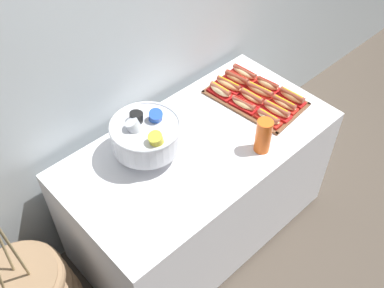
{
  "coord_description": "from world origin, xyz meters",
  "views": [
    {
      "loc": [
        -1.13,
        -1.15,
        2.46
      ],
      "look_at": [
        -0.09,
        -0.04,
        0.87
      ],
      "focal_mm": 42.31,
      "sensor_mm": 36.0,
      "label": 1
    }
  ],
  "objects_px": {
    "hot_dog_5": "(252,98)",
    "hot_dog_8": "(220,91)",
    "hot_dog_0": "(268,118)",
    "cup_stack": "(263,136)",
    "buffet_table": "(199,188)",
    "hot_dog_7": "(267,85)",
    "hot_dog_6": "(260,91)",
    "punch_bowl": "(146,135)",
    "hot_dog_1": "(276,110)",
    "hot_dog_2": "(284,104)",
    "hot_dog_9": "(229,85)",
    "serving_tray": "(255,98)",
    "hot_dog_11": "(245,73)",
    "hot_dog_10": "(237,79)",
    "hot_dog_4": "(244,104)",
    "hot_dog_3": "(292,97)"
  },
  "relations": [
    {
      "from": "hot_dog_5",
      "to": "hot_dog_8",
      "type": "relative_size",
      "value": 1.05
    },
    {
      "from": "hot_dog_0",
      "to": "cup_stack",
      "type": "bearing_deg",
      "value": -148.6
    },
    {
      "from": "buffet_table",
      "to": "hot_dog_8",
      "type": "bearing_deg",
      "value": 29.26
    },
    {
      "from": "hot_dog_7",
      "to": "hot_dog_0",
      "type": "bearing_deg",
      "value": -138.69
    },
    {
      "from": "buffet_table",
      "to": "hot_dog_6",
      "type": "bearing_deg",
      "value": 4.39
    },
    {
      "from": "hot_dog_0",
      "to": "hot_dog_5",
      "type": "bearing_deg",
      "value": 70.61
    },
    {
      "from": "buffet_table",
      "to": "punch_bowl",
      "type": "bearing_deg",
      "value": 155.55
    },
    {
      "from": "hot_dog_0",
      "to": "cup_stack",
      "type": "distance_m",
      "value": 0.21
    },
    {
      "from": "buffet_table",
      "to": "punch_bowl",
      "type": "height_order",
      "value": "punch_bowl"
    },
    {
      "from": "hot_dog_1",
      "to": "hot_dog_2",
      "type": "relative_size",
      "value": 1.08
    },
    {
      "from": "buffet_table",
      "to": "hot_dog_8",
      "type": "xyz_separation_m",
      "value": [
        0.34,
        0.19,
        0.41
      ]
    },
    {
      "from": "hot_dog_6",
      "to": "hot_dog_9",
      "type": "height_order",
      "value": "same"
    },
    {
      "from": "hot_dog_0",
      "to": "hot_dog_2",
      "type": "height_order",
      "value": "same"
    },
    {
      "from": "buffet_table",
      "to": "hot_dog_0",
      "type": "height_order",
      "value": "hot_dog_0"
    },
    {
      "from": "hot_dog_0",
      "to": "hot_dog_6",
      "type": "height_order",
      "value": "hot_dog_6"
    },
    {
      "from": "hot_dog_7",
      "to": "punch_bowl",
      "type": "xyz_separation_m",
      "value": [
        -0.83,
        0.07,
        0.11
      ]
    },
    {
      "from": "serving_tray",
      "to": "hot_dog_11",
      "type": "xyz_separation_m",
      "value": [
        0.1,
        0.17,
        0.03
      ]
    },
    {
      "from": "hot_dog_2",
      "to": "hot_dog_5",
      "type": "height_order",
      "value": "same"
    },
    {
      "from": "hot_dog_10",
      "to": "hot_dog_4",
      "type": "bearing_deg",
      "value": -127.22
    },
    {
      "from": "hot_dog_8",
      "to": "hot_dog_0",
      "type": "bearing_deg",
      "value": -84.94
    },
    {
      "from": "punch_bowl",
      "to": "buffet_table",
      "type": "bearing_deg",
      "value": -24.45
    },
    {
      "from": "cup_stack",
      "to": "hot_dog_10",
      "type": "bearing_deg",
      "value": 56.67
    },
    {
      "from": "hot_dog_0",
      "to": "hot_dog_5",
      "type": "height_order",
      "value": "same"
    },
    {
      "from": "hot_dog_8",
      "to": "hot_dog_11",
      "type": "height_order",
      "value": "hot_dog_8"
    },
    {
      "from": "serving_tray",
      "to": "hot_dog_3",
      "type": "bearing_deg",
      "value": -50.66
    },
    {
      "from": "hot_dog_2",
      "to": "hot_dog_9",
      "type": "height_order",
      "value": "hot_dog_9"
    },
    {
      "from": "hot_dog_6",
      "to": "serving_tray",
      "type": "bearing_deg",
      "value": -174.94
    },
    {
      "from": "hot_dog_11",
      "to": "hot_dog_9",
      "type": "bearing_deg",
      "value": -174.94
    },
    {
      "from": "serving_tray",
      "to": "hot_dog_8",
      "type": "xyz_separation_m",
      "value": [
        -0.13,
        0.15,
        0.03
      ]
    },
    {
      "from": "punch_bowl",
      "to": "cup_stack",
      "type": "distance_m",
      "value": 0.57
    },
    {
      "from": "buffet_table",
      "to": "hot_dog_4",
      "type": "relative_size",
      "value": 8.86
    },
    {
      "from": "hot_dog_0",
      "to": "hot_dog_4",
      "type": "distance_m",
      "value": 0.17
    },
    {
      "from": "hot_dog_6",
      "to": "hot_dog_11",
      "type": "relative_size",
      "value": 1.01
    },
    {
      "from": "serving_tray",
      "to": "hot_dog_6",
      "type": "relative_size",
      "value": 3.04
    },
    {
      "from": "hot_dog_2",
      "to": "buffet_table",
      "type": "bearing_deg",
      "value": 166.34
    },
    {
      "from": "hot_dog_9",
      "to": "hot_dog_11",
      "type": "relative_size",
      "value": 1.05
    },
    {
      "from": "hot_dog_5",
      "to": "hot_dog_10",
      "type": "xyz_separation_m",
      "value": [
        0.06,
        0.17,
        0.0
      ]
    },
    {
      "from": "hot_dog_4",
      "to": "serving_tray",
      "type": "bearing_deg",
      "value": 5.06
    },
    {
      "from": "hot_dog_0",
      "to": "punch_bowl",
      "type": "distance_m",
      "value": 0.68
    },
    {
      "from": "hot_dog_5",
      "to": "hot_dog_8",
      "type": "distance_m",
      "value": 0.18
    },
    {
      "from": "hot_dog_7",
      "to": "hot_dog_11",
      "type": "distance_m",
      "value": 0.17
    },
    {
      "from": "hot_dog_0",
      "to": "hot_dog_11",
      "type": "distance_m",
      "value": 0.4
    },
    {
      "from": "hot_dog_2",
      "to": "hot_dog_9",
      "type": "distance_m",
      "value": 0.34
    },
    {
      "from": "hot_dog_0",
      "to": "hot_dog_9",
      "type": "distance_m",
      "value": 0.34
    },
    {
      "from": "punch_bowl",
      "to": "cup_stack",
      "type": "relative_size",
      "value": 1.82
    },
    {
      "from": "hot_dog_3",
      "to": "hot_dog_6",
      "type": "relative_size",
      "value": 0.93
    },
    {
      "from": "hot_dog_10",
      "to": "punch_bowl",
      "type": "distance_m",
      "value": 0.75
    },
    {
      "from": "hot_dog_9",
      "to": "hot_dog_11",
      "type": "height_order",
      "value": "same"
    },
    {
      "from": "hot_dog_9",
      "to": "hot_dog_10",
      "type": "distance_m",
      "value": 0.08
    },
    {
      "from": "hot_dog_2",
      "to": "hot_dog_8",
      "type": "xyz_separation_m",
      "value": [
        -0.18,
        0.32,
        0.0
      ]
    }
  ]
}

